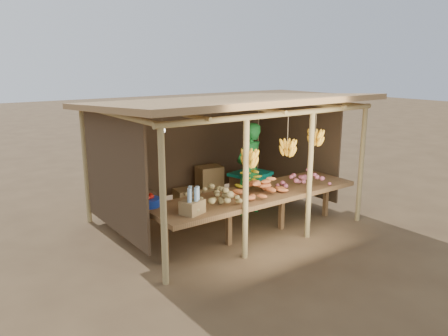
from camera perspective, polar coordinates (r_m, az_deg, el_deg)
ground at (r=8.47m, az=-0.00°, el=-6.92°), size 60.00×60.00×0.00m
stall_structure at (r=8.00m, az=0.11°, el=6.03°), size 4.70×3.50×2.43m
counter at (r=7.53m, az=4.29°, el=-3.68°), size 3.90×1.05×0.80m
potato_heap at (r=6.81m, az=-1.69°, el=-3.37°), size 1.13×0.91×0.37m
sweet_potato_heap at (r=7.33m, az=4.69°, el=-2.20°), size 1.11×0.87×0.36m
onion_heap at (r=7.97m, az=10.38°, el=-1.09°), size 0.96×0.75×0.36m
banana_pile at (r=7.80m, az=3.94°, el=-1.27°), size 0.59×0.45×0.34m
tomato_basin at (r=6.88m, az=-9.81°, el=-4.32°), size 0.36×0.36×0.19m
bottle_box at (r=6.45m, az=-4.17°, el=-4.64°), size 0.39×0.35×0.41m
vendor at (r=8.63m, az=3.32°, el=-0.15°), size 0.76×0.60×1.84m
tarp_crate at (r=9.34m, az=3.45°, el=-2.53°), size 0.89×0.81×0.92m
carton_stack at (r=9.27m, az=-2.85°, el=-2.78°), size 1.10×0.46×0.81m
burlap_sacks at (r=8.68m, az=-11.29°, el=-4.66°), size 0.94×0.49×0.67m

